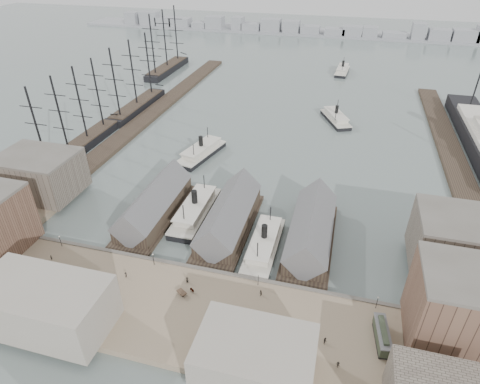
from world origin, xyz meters
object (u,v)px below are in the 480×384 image
(horse_cart_left, at_px, (70,270))
(horse_cart_right, at_px, (260,323))
(ferry_docked_west, at_px, (195,210))
(tram, at_px, (382,336))
(horse_cart_center, at_px, (189,291))

(horse_cart_left, relative_size, horse_cart_right, 1.03)
(ferry_docked_west, height_order, horse_cart_right, ferry_docked_west)
(tram, bearing_deg, ferry_docked_west, 139.96)
(tram, bearing_deg, horse_cart_center, 169.70)
(horse_cart_center, relative_size, horse_cart_right, 1.04)
(ferry_docked_west, distance_m, tram, 69.82)
(horse_cart_right, bearing_deg, tram, -86.32)
(tram, height_order, horse_cart_right, tram)
(ferry_docked_west, relative_size, horse_cart_center, 6.24)
(tram, distance_m, horse_cart_left, 81.67)
(tram, xyz_separation_m, horse_cart_left, (-81.66, 0.97, -1.04))
(tram, bearing_deg, horse_cart_left, 171.72)
(tram, relative_size, horse_cart_right, 2.33)
(ferry_docked_west, xyz_separation_m, horse_cart_center, (11.38, -35.21, 0.34))
(tram, distance_m, horse_cart_center, 47.59)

